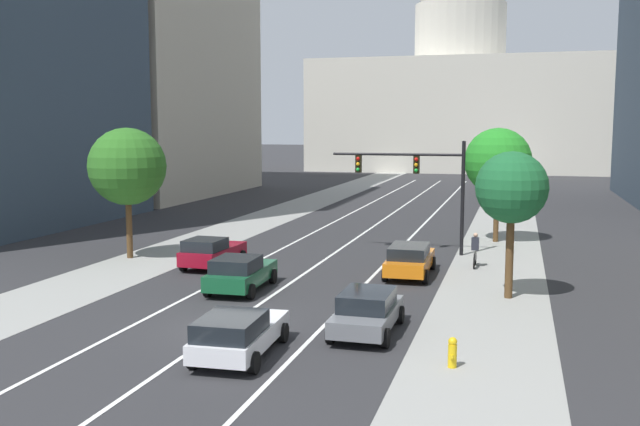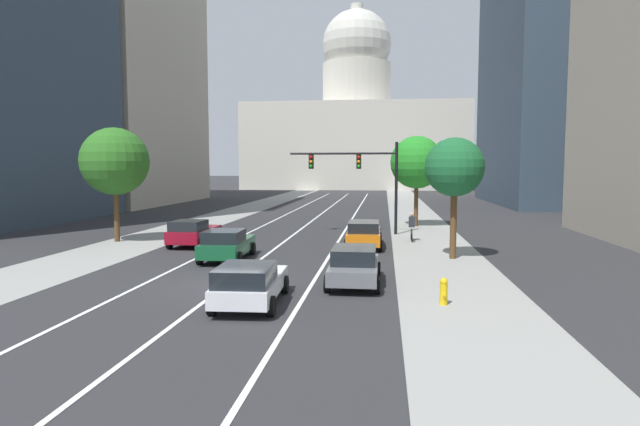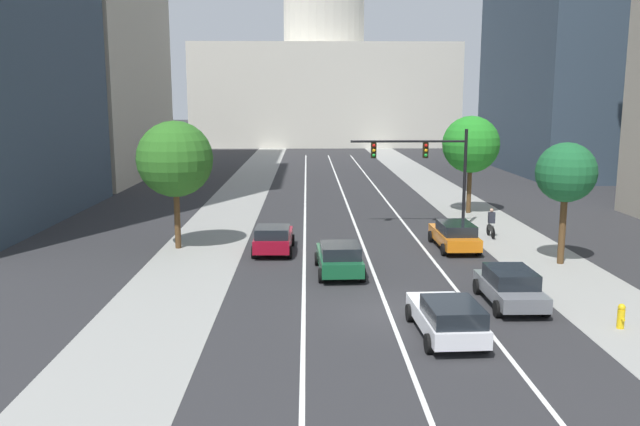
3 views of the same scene
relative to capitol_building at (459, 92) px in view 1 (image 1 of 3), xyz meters
name	(u,v)px [view 1 (image 1 of 3)]	position (x,y,z in m)	size (l,w,h in m)	color
ground_plane	(404,206)	(0.00, -54.73, -12.49)	(400.00, 400.00, 0.00)	#2B2B2D
sidewalk_left	(293,209)	(-8.75, -59.73, -12.48)	(4.53, 130.00, 0.01)	gray
sidewalk_right	(505,216)	(8.75, -59.73, -12.48)	(4.53, 130.00, 0.01)	gray
lane_stripe_left	(324,227)	(-3.24, -69.73, -12.48)	(0.16, 90.00, 0.01)	white
lane_stripe_center	(370,229)	(0.00, -69.73, -12.48)	(0.16, 90.00, 0.01)	white
lane_stripe_right	(418,231)	(3.24, -69.73, -12.48)	(0.16, 90.00, 0.01)	white
capitol_building	(459,92)	(0.00, 0.00, 0.00)	(45.05, 22.57, 38.18)	beige
car_green	(240,273)	(-1.61, -89.22, -11.71)	(2.23, 4.53, 1.52)	#14512D
car_orange	(410,259)	(4.86, -84.23, -11.70)	(2.10, 4.82, 1.49)	orange
car_white	(238,333)	(1.63, -97.45, -11.73)	(2.22, 4.52, 1.43)	silver
car_crimson	(212,252)	(-4.87, -84.94, -11.70)	(2.14, 4.23, 1.54)	maroon
car_gray	(367,311)	(4.86, -93.89, -11.72)	(2.01, 4.29, 1.45)	slate
traffic_signal_mast	(420,176)	(4.46, -78.22, -8.21)	(7.27, 0.39, 6.18)	black
fire_hydrant	(452,352)	(7.96, -96.63, -12.02)	(0.26, 0.35, 0.91)	yellow
cyclist	(475,250)	(7.68, -81.31, -11.64)	(0.36, 1.70, 1.72)	black
street_tree_mid_left	(127,167)	(-10.11, -83.74, -7.64)	(4.05, 4.05, 6.89)	#51381E
street_tree_mid_right	(512,188)	(9.39, -87.49, -8.01)	(2.89, 2.89, 5.97)	#51381E
street_tree_far_right	(498,162)	(8.42, -72.99, -7.63)	(3.99, 3.99, 6.87)	#51381E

